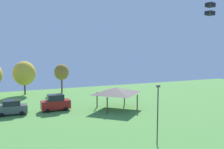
{
  "coord_description": "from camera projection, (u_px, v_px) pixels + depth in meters",
  "views": [
    {
      "loc": [
        -4.53,
        0.4,
        9.78
      ],
      "look_at": [
        1.55,
        14.93,
        8.12
      ],
      "focal_mm": 38.0,
      "sensor_mm": 36.0,
      "label": 1
    }
  ],
  "objects": [
    {
      "name": "parked_car_third_from_left",
      "position": [
        56.0,
        103.0,
        38.02
      ],
      "size": [
        4.6,
        2.12,
        2.62
      ],
      "rotation": [
        0.0,
        0.0,
        0.03
      ],
      "color": "maroon",
      "rests_on": "ground"
    },
    {
      "name": "parked_car_second_from_left",
      "position": [
        12.0,
        108.0,
        35.58
      ],
      "size": [
        4.5,
        2.16,
        2.22
      ],
      "rotation": [
        0.0,
        0.0,
        -0.05
      ],
      "color": "#4C5156",
      "rests_on": "ground"
    },
    {
      "name": "treeline_tree_4",
      "position": [
        62.0,
        72.0,
        53.86
      ],
      "size": [
        3.27,
        3.27,
        6.49
      ],
      "color": "brown",
      "rests_on": "ground"
    },
    {
      "name": "kite_flying_8",
      "position": [
        210.0,
        9.0,
        33.59
      ],
      "size": [
        1.24,
        1.22,
        1.77
      ],
      "color": "black"
    },
    {
      "name": "park_pavilion",
      "position": [
        117.0,
        90.0,
        39.04
      ],
      "size": [
        6.71,
        6.16,
        3.6
      ],
      "color": "brown",
      "rests_on": "ground"
    },
    {
      "name": "treeline_tree_3",
      "position": [
        24.0,
        73.0,
        51.3
      ],
      "size": [
        4.75,
        4.75,
        7.3
      ],
      "color": "brown",
      "rests_on": "ground"
    },
    {
      "name": "light_post_1",
      "position": [
        158.0,
        111.0,
        24.06
      ],
      "size": [
        0.36,
        0.2,
        6.24
      ],
      "color": "#2D2D33",
      "rests_on": "ground"
    }
  ]
}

